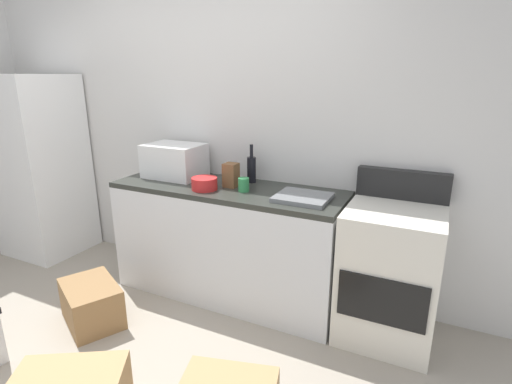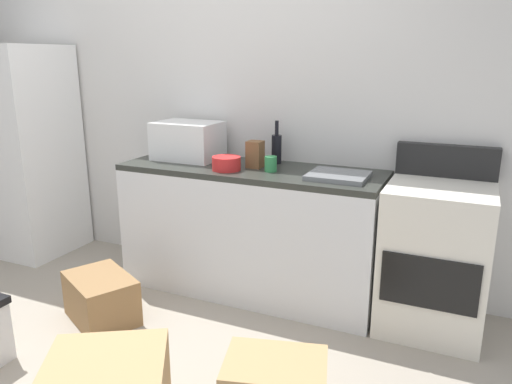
{
  "view_description": "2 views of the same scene",
  "coord_description": "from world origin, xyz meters",
  "px_view_note": "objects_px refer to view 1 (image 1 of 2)",
  "views": [
    {
      "loc": [
        1.74,
        -1.28,
        1.72
      ],
      "look_at": [
        0.67,
        0.93,
        0.98
      ],
      "focal_mm": 27.58,
      "sensor_mm": 36.0,
      "label": 1
    },
    {
      "loc": [
        1.66,
        -1.75,
        1.63
      ],
      "look_at": [
        0.46,
        0.93,
        0.81
      ],
      "focal_mm": 34.54,
      "sensor_mm": 36.0,
      "label": 2
    }
  ],
  "objects_px": {
    "refrigerator": "(40,167)",
    "cardboard_box_medium": "(92,303)",
    "coffee_mug": "(244,185)",
    "knife_block": "(231,175)",
    "wine_bottle": "(251,169)",
    "microwave": "(175,161)",
    "mixing_bowl": "(204,184)",
    "stove_oven": "(389,272)"
  },
  "relations": [
    {
      "from": "refrigerator",
      "to": "mixing_bowl",
      "type": "xyz_separation_m",
      "value": [
        1.94,
        -0.09,
        0.09
      ]
    },
    {
      "from": "stove_oven",
      "to": "coffee_mug",
      "type": "relative_size",
      "value": 11.0
    },
    {
      "from": "stove_oven",
      "to": "microwave",
      "type": "height_order",
      "value": "microwave"
    },
    {
      "from": "stove_oven",
      "to": "coffee_mug",
      "type": "bearing_deg",
      "value": -176.79
    },
    {
      "from": "cardboard_box_medium",
      "to": "knife_block",
      "type": "bearing_deg",
      "value": 47.93
    },
    {
      "from": "microwave",
      "to": "wine_bottle",
      "type": "xyz_separation_m",
      "value": [
        0.65,
        0.11,
        -0.03
      ]
    },
    {
      "from": "microwave",
      "to": "wine_bottle",
      "type": "bearing_deg",
      "value": 10.07
    },
    {
      "from": "refrigerator",
      "to": "microwave",
      "type": "bearing_deg",
      "value": 4.87
    },
    {
      "from": "microwave",
      "to": "cardboard_box_medium",
      "type": "bearing_deg",
      "value": -99.97
    },
    {
      "from": "microwave",
      "to": "knife_block",
      "type": "relative_size",
      "value": 2.56
    },
    {
      "from": "wine_bottle",
      "to": "refrigerator",
      "type": "bearing_deg",
      "value": -173.56
    },
    {
      "from": "refrigerator",
      "to": "microwave",
      "type": "height_order",
      "value": "refrigerator"
    },
    {
      "from": "wine_bottle",
      "to": "knife_block",
      "type": "height_order",
      "value": "wine_bottle"
    },
    {
      "from": "refrigerator",
      "to": "stove_oven",
      "type": "relative_size",
      "value": 1.56
    },
    {
      "from": "microwave",
      "to": "stove_oven",
      "type": "bearing_deg",
      "value": -2.4
    },
    {
      "from": "coffee_mug",
      "to": "knife_block",
      "type": "relative_size",
      "value": 0.56
    },
    {
      "from": "refrigerator",
      "to": "coffee_mug",
      "type": "xyz_separation_m",
      "value": [
        2.22,
        -0.0,
        0.09
      ]
    },
    {
      "from": "refrigerator",
      "to": "microwave",
      "type": "relative_size",
      "value": 3.73
    },
    {
      "from": "microwave",
      "to": "mixing_bowl",
      "type": "height_order",
      "value": "microwave"
    },
    {
      "from": "mixing_bowl",
      "to": "cardboard_box_medium",
      "type": "height_order",
      "value": "mixing_bowl"
    },
    {
      "from": "coffee_mug",
      "to": "knife_block",
      "type": "bearing_deg",
      "value": 154.4
    },
    {
      "from": "wine_bottle",
      "to": "mixing_bowl",
      "type": "bearing_deg",
      "value": -124.11
    },
    {
      "from": "refrigerator",
      "to": "cardboard_box_medium",
      "type": "relative_size",
      "value": 3.62
    },
    {
      "from": "coffee_mug",
      "to": "knife_block",
      "type": "xyz_separation_m",
      "value": [
        -0.14,
        0.07,
        0.04
      ]
    },
    {
      "from": "knife_block",
      "to": "cardboard_box_medium",
      "type": "relative_size",
      "value": 0.38
    },
    {
      "from": "refrigerator",
      "to": "wine_bottle",
      "type": "xyz_separation_m",
      "value": [
        2.16,
        0.24,
        0.15
      ]
    },
    {
      "from": "microwave",
      "to": "coffee_mug",
      "type": "height_order",
      "value": "microwave"
    },
    {
      "from": "refrigerator",
      "to": "wine_bottle",
      "type": "relative_size",
      "value": 5.72
    },
    {
      "from": "knife_block",
      "to": "mixing_bowl",
      "type": "relative_size",
      "value": 0.95
    },
    {
      "from": "stove_oven",
      "to": "microwave",
      "type": "xyz_separation_m",
      "value": [
        -1.76,
        0.07,
        0.57
      ]
    },
    {
      "from": "stove_oven",
      "to": "wine_bottle",
      "type": "relative_size",
      "value": 3.67
    },
    {
      "from": "coffee_mug",
      "to": "wine_bottle",
      "type": "bearing_deg",
      "value": 103.35
    },
    {
      "from": "refrigerator",
      "to": "cardboard_box_medium",
      "type": "height_order",
      "value": "refrigerator"
    },
    {
      "from": "knife_block",
      "to": "refrigerator",
      "type": "bearing_deg",
      "value": -178.23
    },
    {
      "from": "wine_bottle",
      "to": "coffee_mug",
      "type": "relative_size",
      "value": 3.0
    },
    {
      "from": "stove_oven",
      "to": "knife_block",
      "type": "distance_m",
      "value": 1.3
    },
    {
      "from": "stove_oven",
      "to": "cardboard_box_medium",
      "type": "xyz_separation_m",
      "value": [
        -1.91,
        -0.78,
        -0.32
      ]
    },
    {
      "from": "stove_oven",
      "to": "microwave",
      "type": "distance_m",
      "value": 1.85
    },
    {
      "from": "refrigerator",
      "to": "cardboard_box_medium",
      "type": "xyz_separation_m",
      "value": [
        1.36,
        -0.73,
        -0.71
      ]
    },
    {
      "from": "wine_bottle",
      "to": "knife_block",
      "type": "bearing_deg",
      "value": -114.85
    },
    {
      "from": "mixing_bowl",
      "to": "cardboard_box_medium",
      "type": "bearing_deg",
      "value": -131.84
    },
    {
      "from": "wine_bottle",
      "to": "mixing_bowl",
      "type": "height_order",
      "value": "wine_bottle"
    }
  ]
}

